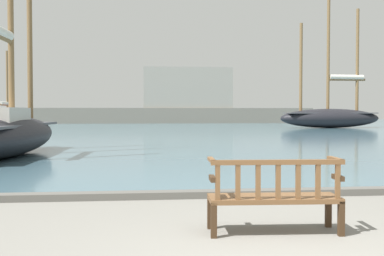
# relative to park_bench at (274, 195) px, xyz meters

# --- Properties ---
(harbor_water) EXTENTS (100.00, 80.00, 0.08)m
(harbor_water) POSITION_rel_park_bench_xyz_m (-0.18, 42.66, -0.43)
(harbor_water) COLOR slate
(harbor_water) RESTS_ON ground
(quay_edge_kerb) EXTENTS (40.00, 0.30, 0.12)m
(quay_edge_kerb) POSITION_rel_park_bench_xyz_m (-0.18, 2.51, -0.41)
(quay_edge_kerb) COLOR #5B5954
(quay_edge_kerb) RESTS_ON ground
(park_bench) EXTENTS (1.62, 0.60, 0.92)m
(park_bench) POSITION_rel_park_bench_xyz_m (0.00, 0.00, 0.00)
(park_bench) COLOR #3D2A19
(park_bench) RESTS_ON ground
(sailboat_distant_harbor) EXTENTS (2.31, 7.90, 10.80)m
(sailboat_distant_harbor) POSITION_rel_park_bench_xyz_m (-5.79, 10.14, 0.51)
(sailboat_distant_harbor) COLOR black
(sailboat_distant_harbor) RESTS_ON harbor_water
(sailboat_mid_starboard) EXTENTS (9.19, 3.10, 12.43)m
(sailboat_mid_starboard) POSITION_rel_park_bench_xyz_m (14.91, 34.83, 0.75)
(sailboat_mid_starboard) COLOR black
(sailboat_mid_starboard) RESTS_ON harbor_water
(sailboat_nearest_port) EXTENTS (1.93, 6.01, 6.80)m
(sailboat_nearest_port) POSITION_rel_park_bench_xyz_m (-13.36, 38.28, 0.27)
(sailboat_nearest_port) COLOR maroon
(sailboat_nearest_port) RESTS_ON harbor_water
(far_breakwater) EXTENTS (40.11, 2.40, 6.97)m
(far_breakwater) POSITION_rel_park_bench_xyz_m (1.45, 53.71, 1.80)
(far_breakwater) COLOR slate
(far_breakwater) RESTS_ON ground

